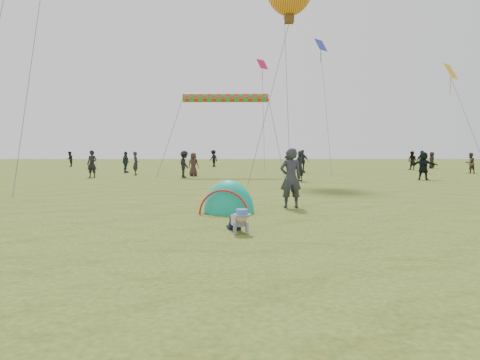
{
  "coord_description": "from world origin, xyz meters",
  "views": [
    {
      "loc": [
        -0.76,
        -9.23,
        1.88
      ],
      "look_at": [
        -0.85,
        2.75,
        1.0
      ],
      "focal_mm": 32.0,
      "sensor_mm": 36.0,
      "label": 1
    }
  ],
  "objects": [
    {
      "name": "popup_tent",
      "position": [
        -1.18,
        3.21,
        0.0
      ],
      "size": [
        1.76,
        1.57,
        1.95
      ],
      "primitive_type": "ellipsoid",
      "rotation": [
        0.0,
        0.0,
        -0.25
      ],
      "color": "#1AA36B",
      "rests_on": "ground"
    },
    {
      "name": "crowd_person_7",
      "position": [
        14.24,
        28.75,
        0.84
      ],
      "size": [
        0.95,
        1.02,
        1.67
      ],
      "primitive_type": "imported",
      "rotation": [
        0.0,
        0.0,
        5.23
      ],
      "color": "black",
      "rests_on": "ground"
    },
    {
      "name": "crowd_person_5",
      "position": [
        4.13,
        37.46,
        0.82
      ],
      "size": [
        1.19,
        1.56,
        1.64
      ],
      "primitive_type": "imported",
      "rotation": [
        0.0,
        0.0,
        2.1
      ],
      "color": "#2B3642",
      "rests_on": "ground"
    },
    {
      "name": "diamond_kite_0",
      "position": [
        0.95,
        29.45,
        9.39
      ],
      "size": [
        1.09,
        1.09,
        0.89
      ],
      "primitive_type": "plane",
      "rotation": [
        1.05,
        0.0,
        0.79
      ],
      "color": "#DB1541"
    },
    {
      "name": "crowd_person_11",
      "position": [
        10.14,
        16.63,
        0.85
      ],
      "size": [
        1.62,
        1.22,
        1.7
      ],
      "primitive_type": "imported",
      "rotation": [
        0.0,
        0.0,
        2.62
      ],
      "color": "black",
      "rests_on": "ground"
    },
    {
      "name": "crowd_person_8",
      "position": [
        3.9,
        24.48,
        0.9
      ],
      "size": [
        1.13,
        0.69,
        1.8
      ],
      "primitive_type": "imported",
      "rotation": [
        0.0,
        0.0,
        0.26
      ],
      "color": "#1C292F",
      "rests_on": "ground"
    },
    {
      "name": "crowd_person_9",
      "position": [
        -4.59,
        18.6,
        0.88
      ],
      "size": [
        0.82,
        1.22,
        1.75
      ],
      "primitive_type": "imported",
      "rotation": [
        0.0,
        0.0,
        1.42
      ],
      "color": "black",
      "rests_on": "ground"
    },
    {
      "name": "crowd_person_12",
      "position": [
        2.49,
        15.41,
        0.88
      ],
      "size": [
        0.73,
        0.77,
        1.77
      ],
      "primitive_type": "imported",
      "rotation": [
        0.0,
        0.0,
        4.06
      ],
      "color": "black",
      "rests_on": "ground"
    },
    {
      "name": "crowd_person_2",
      "position": [
        13.22,
        24.34,
        0.87
      ],
      "size": [
        1.11,
        0.8,
        1.75
      ],
      "primitive_type": "imported",
      "rotation": [
        0.0,
        0.0,
        0.41
      ],
      "color": "#1D2834",
      "rests_on": "ground"
    },
    {
      "name": "crowd_person_0",
      "position": [
        -8.51,
        21.54,
        0.83
      ],
      "size": [
        0.6,
        0.71,
        1.67
      ],
      "primitive_type": "imported",
      "rotation": [
        0.0,
        0.0,
        1.95
      ],
      "color": "black",
      "rests_on": "ground"
    },
    {
      "name": "crowd_person_3",
      "position": [
        -3.89,
        35.75,
        0.87
      ],
      "size": [
        1.25,
        1.26,
        1.75
      ],
      "primitive_type": "imported",
      "rotation": [
        0.0,
        0.0,
        5.48
      ],
      "color": "black",
      "rests_on": "ground"
    },
    {
      "name": "diamond_kite_1",
      "position": [
        12.3,
        18.12,
        6.73
      ],
      "size": [
        1.23,
        1.23,
        1.01
      ],
      "primitive_type": "plane",
      "rotation": [
        1.05,
        0.0,
        0.79
      ],
      "color": "yellow"
    },
    {
      "name": "crowd_person_6",
      "position": [
        -10.61,
        18.52,
        0.89
      ],
      "size": [
        0.71,
        0.52,
        1.78
      ],
      "primitive_type": "imported",
      "rotation": [
        0.0,
        0.0,
        6.13
      ],
      "color": "black",
      "rests_on": "ground"
    },
    {
      "name": "ground",
      "position": [
        0.0,
        0.0,
        0.0
      ],
      "size": [
        140.0,
        140.0,
        0.0
      ],
      "primitive_type": "plane",
      "color": "#2D4B14"
    },
    {
      "name": "crowd_person_4",
      "position": [
        -4.19,
        20.25,
        0.8
      ],
      "size": [
        0.91,
        0.73,
        1.61
      ],
      "primitive_type": "imported",
      "rotation": [
        0.0,
        0.0,
        2.82
      ],
      "color": "#382421",
      "rests_on": "ground"
    },
    {
      "name": "crowd_person_13",
      "position": [
        -19.04,
        35.66,
        0.8
      ],
      "size": [
        0.82,
        0.93,
        1.6
      ],
      "primitive_type": "imported",
      "rotation": [
        0.0,
        0.0,
        5.03
      ],
      "color": "black",
      "rests_on": "ground"
    },
    {
      "name": "crawling_toddler",
      "position": [
        -0.85,
        0.25,
        0.28
      ],
      "size": [
        0.71,
        0.86,
        0.57
      ],
      "primitive_type": null,
      "rotation": [
        0.0,
        0.0,
        0.3
      ],
      "color": "black",
      "rests_on": "ground"
    },
    {
      "name": "crowd_person_14",
      "position": [
        -9.96,
        24.19,
        0.83
      ],
      "size": [
        0.95,
        1.01,
        1.67
      ],
      "primitive_type": "imported",
      "rotation": [
        0.0,
        0.0,
        2.28
      ],
      "color": "#263139",
      "rests_on": "ground"
    },
    {
      "name": "rainbow_tube_kite",
      "position": [
        -1.96,
        20.49,
        5.4
      ],
      "size": [
        5.87,
        0.64,
        0.64
      ],
      "primitive_type": "cylinder",
      "rotation": [
        0.0,
        1.57,
        0.0
      ],
      "color": "red"
    },
    {
      "name": "crowd_person_10",
      "position": [
        17.18,
        31.49,
        0.79
      ],
      "size": [
        0.83,
        0.92,
        1.58
      ],
      "primitive_type": "imported",
      "rotation": [
        0.0,
        0.0,
        4.16
      ],
      "color": "black",
      "rests_on": "ground"
    },
    {
      "name": "standing_adult",
      "position": [
        0.75,
        4.28,
        0.95
      ],
      "size": [
        0.75,
        0.54,
        1.9
      ],
      "primitive_type": "imported",
      "rotation": [
        0.0,
        0.0,
        3.28
      ],
      "color": "#2C2C36",
      "rests_on": "ground"
    },
    {
      "name": "diamond_kite_4",
      "position": [
        5.53,
        26.08,
        10.26
      ],
      "size": [
        1.21,
        1.21,
        0.99
      ],
      "primitive_type": "plane",
      "rotation": [
        1.05,
        0.0,
        0.79
      ],
      "color": "#2D37BA"
    },
    {
      "name": "crowd_person_1",
      "position": [
        16.57,
        23.46,
        0.79
      ],
      "size": [
        0.87,
        0.74,
        1.58
      ],
      "primitive_type": "imported",
      "rotation": [
        0.0,
        0.0,
        3.35
      ],
      "color": "#44352C",
      "rests_on": "ground"
    },
    {
      "name": "diamond_kite_7",
      "position": [
        2.16,
        22.22,
        12.53
      ],
      "size": [
        1.23,
        1.23,
        1.01
      ],
      "primitive_type": "plane",
      "rotation": [
        1.05,
        0.0,
        0.79
      ],
      "color": "#D75319"
    }
  ]
}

